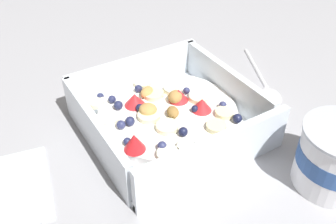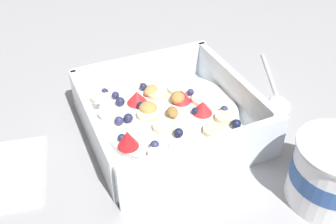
{
  "view_description": "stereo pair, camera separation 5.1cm",
  "coord_description": "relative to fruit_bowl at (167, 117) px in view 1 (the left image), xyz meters",
  "views": [
    {
      "loc": [
        0.21,
        0.35,
        0.35
      ],
      "look_at": [
        0.0,
        0.0,
        0.03
      ],
      "focal_mm": 40.11,
      "sensor_mm": 36.0,
      "label": 1
    },
    {
      "loc": [
        0.17,
        0.37,
        0.35
      ],
      "look_at": [
        0.0,
        0.0,
        0.03
      ],
      "focal_mm": 40.11,
      "sensor_mm": 36.0,
      "label": 2
    }
  ],
  "objects": [
    {
      "name": "fruit_bowl",
      "position": [
        0.0,
        0.0,
        0.0
      ],
      "size": [
        0.22,
        0.22,
        0.06
      ],
      "color": "white",
      "rests_on": "ground"
    },
    {
      "name": "spoon",
      "position": [
        -0.19,
        -0.01,
        -0.02
      ],
      "size": [
        0.09,
        0.16,
        0.01
      ],
      "color": "silver",
      "rests_on": "ground"
    },
    {
      "name": "ground_plane",
      "position": [
        -0.0,
        -0.0,
        -0.02
      ],
      "size": [
        2.4,
        2.4,
        0.0
      ],
      "primitive_type": "plane",
      "color": "#9E9EA3"
    }
  ]
}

